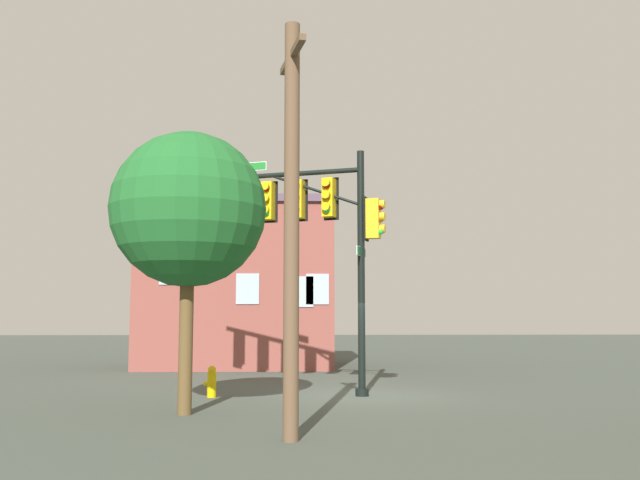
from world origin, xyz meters
TOP-DOWN VIEW (x-y plane):
  - ground_plane at (0.00, 0.00)m, footprint 120.00×120.00m
  - signal_pole_assembly at (2.15, -0.74)m, footprint 6.35×2.59m
  - utility_pole at (1.89, 6.73)m, footprint 0.49×1.79m
  - fire_hydrant at (4.03, 0.16)m, footprint 0.33×0.24m
  - tree_near at (4.23, 3.39)m, footprint 3.51×3.51m
  - brick_building at (4.24, -11.37)m, footprint 8.25×6.48m

SIDE VIEW (x-z plane):
  - ground_plane at x=0.00m, z-range 0.00..0.00m
  - fire_hydrant at x=4.03m, z-range 0.00..0.83m
  - brick_building at x=4.24m, z-range 0.01..6.99m
  - utility_pole at x=1.89m, z-range 0.14..7.62m
  - tree_near at x=4.23m, z-range 1.37..7.67m
  - signal_pole_assembly at x=2.15m, z-range 1.70..8.44m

